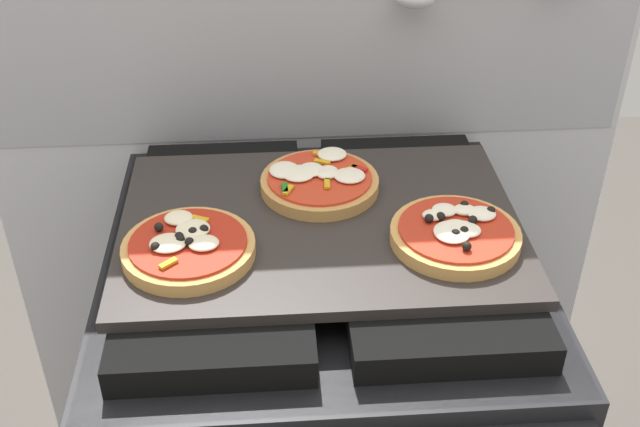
{
  "coord_description": "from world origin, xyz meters",
  "views": [
    {
      "loc": [
        -0.06,
        -0.87,
        1.52
      ],
      "look_at": [
        0.0,
        0.0,
        0.93
      ],
      "focal_mm": 44.01,
      "sensor_mm": 36.0,
      "label": 1
    }
  ],
  "objects_px": {
    "pizza_left": "(188,247)",
    "pizza_right": "(456,233)",
    "baking_tray": "(320,224)",
    "pizza_center": "(319,181)"
  },
  "relations": [
    {
      "from": "pizza_right",
      "to": "baking_tray",
      "type": "bearing_deg",
      "value": 160.09
    },
    {
      "from": "pizza_left",
      "to": "pizza_right",
      "type": "xyz_separation_m",
      "value": [
        0.34,
        0.0,
        0.0
      ]
    },
    {
      "from": "baking_tray",
      "to": "pizza_left",
      "type": "relative_size",
      "value": 3.19
    },
    {
      "from": "pizza_right",
      "to": "pizza_left",
      "type": "bearing_deg",
      "value": -179.25
    },
    {
      "from": "baking_tray",
      "to": "pizza_right",
      "type": "relative_size",
      "value": 3.19
    },
    {
      "from": "pizza_center",
      "to": "baking_tray",
      "type": "bearing_deg",
      "value": -93.08
    },
    {
      "from": "pizza_right",
      "to": "pizza_center",
      "type": "relative_size",
      "value": 1.0
    },
    {
      "from": "baking_tray",
      "to": "pizza_right",
      "type": "height_order",
      "value": "pizza_right"
    },
    {
      "from": "pizza_left",
      "to": "pizza_center",
      "type": "bearing_deg",
      "value": 39.62
    },
    {
      "from": "baking_tray",
      "to": "pizza_center",
      "type": "relative_size",
      "value": 3.19
    }
  ]
}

